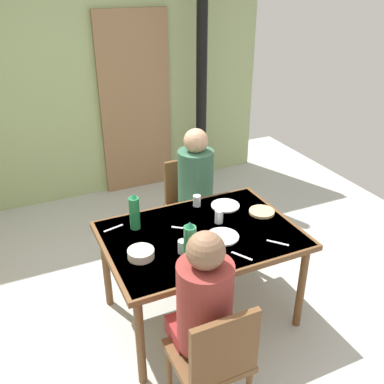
{
  "coord_description": "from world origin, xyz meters",
  "views": [
    {
      "loc": [
        -0.69,
        -2.25,
        2.35
      ],
      "look_at": [
        0.42,
        0.17,
        0.98
      ],
      "focal_mm": 40.49,
      "sensor_mm": 36.0,
      "label": 1
    }
  ],
  "objects_px": {
    "person_far_diner": "(196,179)",
    "chair_far_diner": "(190,202)",
    "chair_near_diner": "(214,359)",
    "water_bottle_green_near": "(190,243)",
    "person_near_diner": "(204,302)",
    "water_bottle_green_far": "(134,212)",
    "serving_bowl_center": "(141,254)",
    "dining_table": "(201,242)"
  },
  "relations": [
    {
      "from": "person_far_diner",
      "to": "chair_far_diner",
      "type": "bearing_deg",
      "value": -90.0
    },
    {
      "from": "chair_near_diner",
      "to": "chair_far_diner",
      "type": "xyz_separation_m",
      "value": [
        0.6,
        1.65,
        0.0
      ]
    },
    {
      "from": "chair_far_diner",
      "to": "water_bottle_green_near",
      "type": "relative_size",
      "value": 3.02
    },
    {
      "from": "person_near_diner",
      "to": "water_bottle_green_far",
      "type": "bearing_deg",
      "value": 94.41
    },
    {
      "from": "serving_bowl_center",
      "to": "water_bottle_green_far",
      "type": "bearing_deg",
      "value": 77.67
    },
    {
      "from": "person_far_diner",
      "to": "chair_near_diner",
      "type": "bearing_deg",
      "value": 68.2
    },
    {
      "from": "person_near_diner",
      "to": "water_bottle_green_near",
      "type": "xyz_separation_m",
      "value": [
        0.11,
        0.42,
        0.08
      ]
    },
    {
      "from": "chair_far_diner",
      "to": "person_near_diner",
      "type": "xyz_separation_m",
      "value": [
        -0.6,
        -1.51,
        0.28
      ]
    },
    {
      "from": "water_bottle_green_near",
      "to": "dining_table",
      "type": "bearing_deg",
      "value": 52.24
    },
    {
      "from": "person_near_diner",
      "to": "serving_bowl_center",
      "type": "height_order",
      "value": "person_near_diner"
    },
    {
      "from": "person_far_diner",
      "to": "dining_table",
      "type": "bearing_deg",
      "value": 67.34
    },
    {
      "from": "water_bottle_green_far",
      "to": "person_far_diner",
      "type": "bearing_deg",
      "value": 32.57
    },
    {
      "from": "dining_table",
      "to": "chair_far_diner",
      "type": "relative_size",
      "value": 1.54
    },
    {
      "from": "person_near_diner",
      "to": "serving_bowl_center",
      "type": "xyz_separation_m",
      "value": [
        -0.15,
        0.59,
        -0.03
      ]
    },
    {
      "from": "chair_far_diner",
      "to": "person_near_diner",
      "type": "distance_m",
      "value": 1.65
    },
    {
      "from": "chair_far_diner",
      "to": "person_far_diner",
      "type": "relative_size",
      "value": 1.13
    },
    {
      "from": "dining_table",
      "to": "person_far_diner",
      "type": "relative_size",
      "value": 1.74
    },
    {
      "from": "dining_table",
      "to": "water_bottle_green_near",
      "type": "xyz_separation_m",
      "value": [
        -0.2,
        -0.26,
        0.21
      ]
    },
    {
      "from": "dining_table",
      "to": "person_near_diner",
      "type": "bearing_deg",
      "value": -114.79
    },
    {
      "from": "water_bottle_green_near",
      "to": "chair_far_diner",
      "type": "bearing_deg",
      "value": 65.69
    },
    {
      "from": "dining_table",
      "to": "serving_bowl_center",
      "type": "bearing_deg",
      "value": -168.72
    },
    {
      "from": "person_far_diner",
      "to": "water_bottle_green_near",
      "type": "distance_m",
      "value": 1.07
    },
    {
      "from": "dining_table",
      "to": "water_bottle_green_far",
      "type": "bearing_deg",
      "value": 146.84
    },
    {
      "from": "dining_table",
      "to": "person_far_diner",
      "type": "distance_m",
      "value": 0.76
    },
    {
      "from": "dining_table",
      "to": "water_bottle_green_near",
      "type": "height_order",
      "value": "water_bottle_green_near"
    },
    {
      "from": "serving_bowl_center",
      "to": "water_bottle_green_near",
      "type": "bearing_deg",
      "value": -33.12
    },
    {
      "from": "person_far_diner",
      "to": "water_bottle_green_far",
      "type": "xyz_separation_m",
      "value": [
        -0.68,
        -0.43,
        0.07
      ]
    },
    {
      "from": "chair_far_diner",
      "to": "water_bottle_green_far",
      "type": "bearing_deg",
      "value": 40.04
    },
    {
      "from": "water_bottle_green_near",
      "to": "water_bottle_green_far",
      "type": "relative_size",
      "value": 1.06
    },
    {
      "from": "dining_table",
      "to": "water_bottle_green_far",
      "type": "height_order",
      "value": "water_bottle_green_far"
    },
    {
      "from": "person_near_diner",
      "to": "water_bottle_green_far",
      "type": "xyz_separation_m",
      "value": [
        -0.07,
        0.94,
        0.07
      ]
    },
    {
      "from": "chair_near_diner",
      "to": "serving_bowl_center",
      "type": "bearing_deg",
      "value": 101.5
    },
    {
      "from": "dining_table",
      "to": "water_bottle_green_far",
      "type": "relative_size",
      "value": 4.91
    },
    {
      "from": "water_bottle_green_far",
      "to": "serving_bowl_center",
      "type": "distance_m",
      "value": 0.37
    },
    {
      "from": "person_near_diner",
      "to": "serving_bowl_center",
      "type": "distance_m",
      "value": 0.61
    },
    {
      "from": "dining_table",
      "to": "chair_far_diner",
      "type": "distance_m",
      "value": 0.89
    },
    {
      "from": "person_far_diner",
      "to": "serving_bowl_center",
      "type": "relative_size",
      "value": 4.53
    },
    {
      "from": "chair_near_diner",
      "to": "chair_far_diner",
      "type": "height_order",
      "value": "same"
    },
    {
      "from": "dining_table",
      "to": "chair_far_diner",
      "type": "height_order",
      "value": "chair_far_diner"
    },
    {
      "from": "dining_table",
      "to": "water_bottle_green_far",
      "type": "distance_m",
      "value": 0.51
    },
    {
      "from": "serving_bowl_center",
      "to": "person_near_diner",
      "type": "bearing_deg",
      "value": -75.96
    },
    {
      "from": "dining_table",
      "to": "person_near_diner",
      "type": "distance_m",
      "value": 0.77
    }
  ]
}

